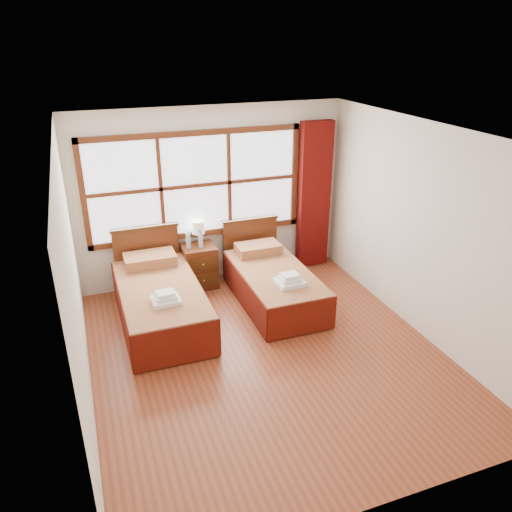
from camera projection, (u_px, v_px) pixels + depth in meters
name	position (u px, v px, depth m)	size (l,w,h in m)	color
floor	(267.00, 354.00, 5.94)	(4.50, 4.50, 0.00)	brown
ceiling	(269.00, 134.00, 4.87)	(4.50, 4.50, 0.00)	white
wall_back	(212.00, 196.00, 7.33)	(4.00, 4.00, 0.00)	silver
wall_left	(74.00, 284.00, 4.78)	(4.50, 4.50, 0.00)	silver
wall_right	(422.00, 232.00, 6.03)	(4.50, 4.50, 0.00)	silver
window	(196.00, 185.00, 7.13)	(3.16, 0.06, 1.56)	white
curtain	(314.00, 196.00, 7.76)	(0.50, 0.16, 2.30)	#5B0B09
bed_left	(160.00, 300.00, 6.51)	(1.03, 2.05, 1.00)	#43250E
bed_right	(273.00, 283.00, 7.02)	(0.95, 1.97, 0.92)	#43250E
nightstand	(199.00, 266.00, 7.42)	(0.48, 0.48, 0.64)	#532512
towels_left	(166.00, 298.00, 5.98)	(0.35, 0.31, 0.14)	white
towels_right	(290.00, 280.00, 6.50)	(0.36, 0.32, 0.15)	white
lamp	(198.00, 228.00, 7.24)	(0.19, 0.19, 0.37)	#B6953A
bottle_near	(188.00, 240.00, 7.18)	(0.07, 0.07, 0.26)	#ACCADD
bottle_far	(201.00, 240.00, 7.21)	(0.07, 0.07, 0.25)	#ACCADD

